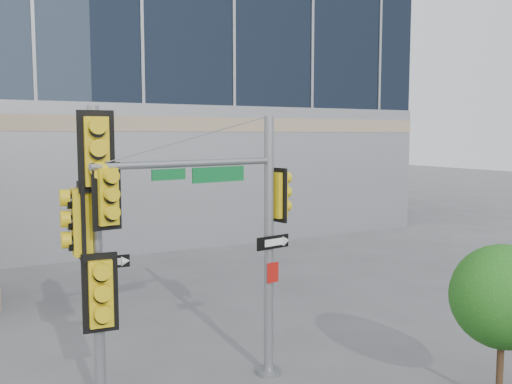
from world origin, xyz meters
TOP-DOWN VIEW (x-y plane):
  - main_signal_pole at (-0.43, 1.34)m, footprint 3.96×1.02m
  - secondary_signal_pole at (-2.94, 1.31)m, footprint 0.90×0.72m
  - street_tree at (3.39, -1.62)m, footprint 1.86×1.81m

SIDE VIEW (x-z plane):
  - street_tree at x=3.39m, z-range 0.46..3.35m
  - secondary_signal_pole at x=-2.94m, z-range 0.46..5.70m
  - main_signal_pole at x=-0.43m, z-range 0.61..5.75m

